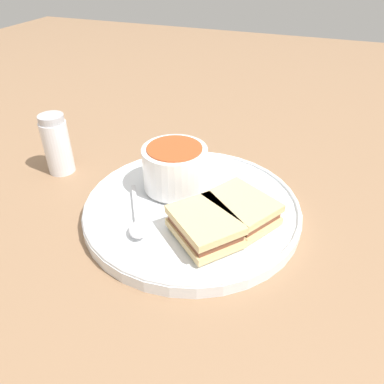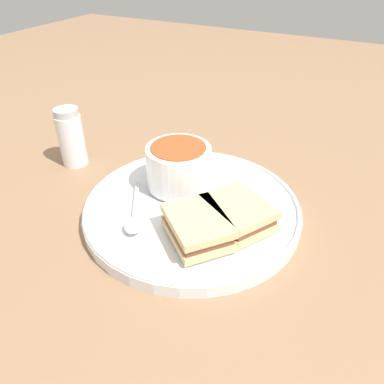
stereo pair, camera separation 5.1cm
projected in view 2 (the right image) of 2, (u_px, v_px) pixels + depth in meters
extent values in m
plane|color=#8E6B4C|center=(192.00, 214.00, 0.54)|extent=(2.40, 2.40, 0.00)
cylinder|color=white|center=(192.00, 209.00, 0.53)|extent=(0.30, 0.30, 0.02)
torus|color=white|center=(192.00, 204.00, 0.53)|extent=(0.30, 0.30, 0.01)
cylinder|color=white|center=(179.00, 183.00, 0.56)|extent=(0.05, 0.05, 0.01)
cylinder|color=white|center=(179.00, 167.00, 0.54)|extent=(0.09, 0.09, 0.06)
cylinder|color=#B74C23|center=(178.00, 149.00, 0.53)|extent=(0.08, 0.08, 0.01)
cube|color=silver|center=(136.00, 200.00, 0.53)|extent=(0.05, 0.08, 0.00)
ellipsoid|color=silver|center=(133.00, 225.00, 0.48)|extent=(0.04, 0.04, 0.01)
cube|color=#DBBC7F|center=(197.00, 233.00, 0.46)|extent=(0.11, 0.11, 0.01)
cube|color=brown|center=(198.00, 227.00, 0.46)|extent=(0.10, 0.10, 0.01)
cube|color=#DBBC7F|center=(198.00, 220.00, 0.45)|extent=(0.11, 0.11, 0.01)
cube|color=#DBBC7F|center=(238.00, 219.00, 0.49)|extent=(0.11, 0.10, 0.01)
cube|color=brown|center=(238.00, 213.00, 0.48)|extent=(0.10, 0.09, 0.01)
cube|color=#DBBC7F|center=(239.00, 206.00, 0.47)|extent=(0.11, 0.10, 0.01)
cylinder|color=silver|center=(72.00, 140.00, 0.63)|extent=(0.04, 0.04, 0.09)
cylinder|color=#B7B7BC|center=(66.00, 112.00, 0.60)|extent=(0.04, 0.04, 0.01)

